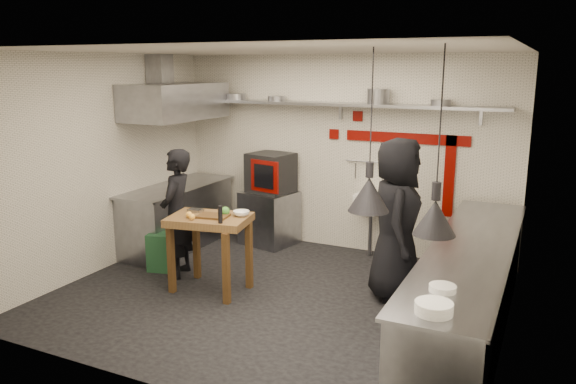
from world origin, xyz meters
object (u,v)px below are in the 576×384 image
at_px(prep_table, 210,253).
at_px(chef_left, 177,214).
at_px(oven_stand, 269,218).
at_px(chef_right, 397,219).
at_px(combi_oven, 271,173).
at_px(green_bin, 162,251).

bearing_deg(prep_table, chef_left, 149.23).
height_order(oven_stand, prep_table, prep_table).
bearing_deg(oven_stand, prep_table, -71.54).
relative_size(prep_table, chef_left, 0.56).
relative_size(prep_table, chef_right, 0.49).
height_order(combi_oven, green_bin, combi_oven).
relative_size(combi_oven, prep_table, 0.64).
distance_m(prep_table, chef_left, 0.77).
relative_size(green_bin, chef_right, 0.27).
bearing_deg(prep_table, chef_right, 9.84).
bearing_deg(combi_oven, prep_table, -72.08).
xyz_separation_m(prep_table, chef_left, (-0.64, 0.23, 0.36)).
bearing_deg(oven_stand, green_bin, -102.99).
relative_size(combi_oven, chef_right, 0.31).
bearing_deg(green_bin, oven_stand, 64.72).
height_order(green_bin, chef_left, chef_left).
height_order(prep_table, chef_left, chef_left).
bearing_deg(prep_table, combi_oven, 84.89).
bearing_deg(chef_left, combi_oven, 149.98).
bearing_deg(chef_right, combi_oven, 46.99).
distance_m(oven_stand, green_bin, 1.78).
xyz_separation_m(combi_oven, chef_left, (-0.45, -1.71, -0.27)).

